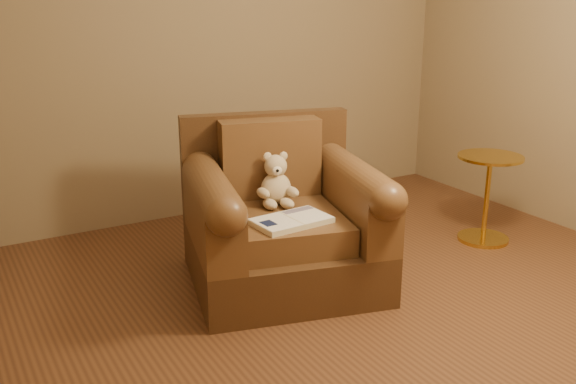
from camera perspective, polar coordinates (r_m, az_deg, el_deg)
floor at (r=3.71m, az=7.95°, el=-9.93°), size 4.00×4.00×0.00m
armchair at (r=3.84m, az=-0.59°, el=-2.67°), size 1.29×1.25×0.96m
teddy_bear at (r=3.85m, az=-1.05°, el=0.67°), size 0.24×0.27×0.32m
guidebook at (r=3.56m, az=0.31°, el=-2.56°), size 0.44×0.28×0.03m
side_table at (r=4.67m, az=17.27°, el=-0.29°), size 0.44×0.44×0.62m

